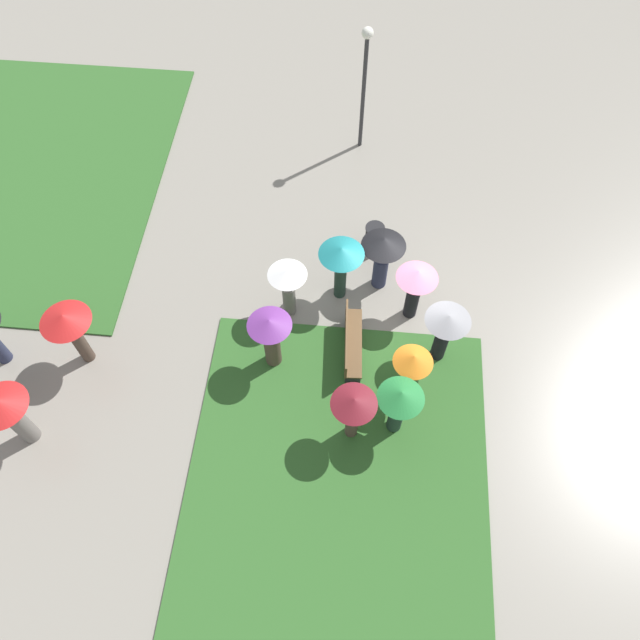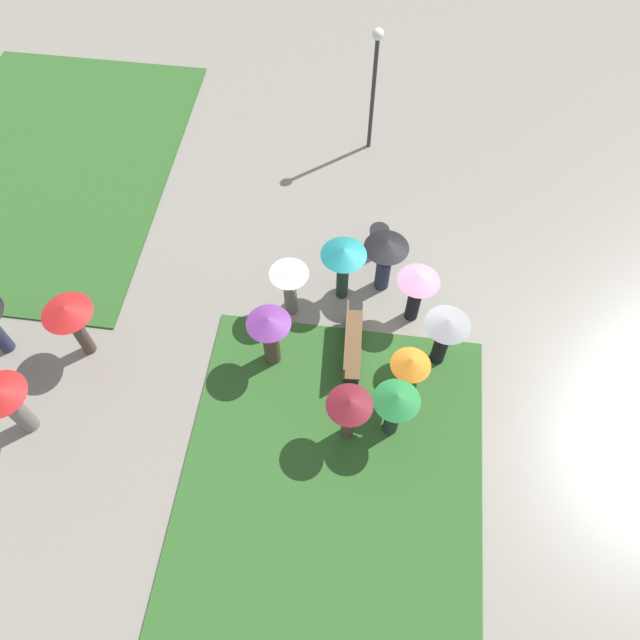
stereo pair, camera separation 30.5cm
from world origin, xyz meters
name	(u,v)px [view 1 (the left image)]	position (x,y,z in m)	size (l,w,h in m)	color
ground_plane	(391,311)	(0.00, 0.00, 0.00)	(90.00, 90.00, 0.00)	gray
lawn_patch_near	(335,510)	(-5.29, 1.05, 0.03)	(9.27, 6.70, 0.06)	#2D5B26
lawn_patch_far	(40,176)	(3.84, 10.74, 0.03)	(10.56, 7.31, 0.06)	#2D5B26
park_bench	(351,342)	(-1.29, 0.99, 0.48)	(1.97, 0.53, 0.90)	brown
lamp_post	(365,73)	(6.14, 1.19, 2.60)	(0.32, 0.32, 3.99)	#2D2D30
trash_bin	(374,238)	(2.04, 0.57, 0.44)	(0.53, 0.53, 0.88)	#232326
crowd_person_grey	(445,329)	(-1.22, -1.18, 1.32)	(1.08, 1.08, 1.88)	black
crowd_person_pink	(416,283)	(-0.01, -0.48, 1.35)	(1.03, 1.03, 1.85)	black
crowd_person_white	(288,284)	(-0.23, 2.64, 1.22)	(0.97, 0.97, 1.78)	slate
crowd_person_purple	(271,335)	(-1.74, 2.86, 1.26)	(1.04, 1.04, 1.92)	#47382D
crowd_person_green	(399,402)	(-3.22, -0.16, 1.38)	(1.04, 1.04, 1.88)	#1E3328
crowd_person_maroon	(353,408)	(-3.46, 0.82, 1.41)	(1.02, 1.02, 1.86)	#47382D
crowd_person_orange	(412,366)	(-2.29, -0.42, 1.36)	(0.91, 0.91, 1.81)	#2D2333
crowd_person_teal	(341,260)	(0.43, 1.39, 1.48)	(1.14, 1.14, 1.94)	#1E3328
crowd_person_black	(383,252)	(0.87, 0.37, 1.37)	(1.13, 1.13, 1.89)	#282D47
lone_walker_mid_plaza	(7,411)	(-4.23, 8.21, 1.42)	(1.17, 1.17, 1.97)	slate
lone_walker_near_lawn	(68,325)	(-2.07, 7.49, 1.53)	(1.19, 1.19, 1.96)	#47382D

